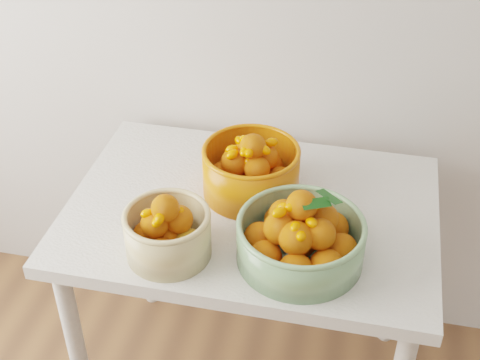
# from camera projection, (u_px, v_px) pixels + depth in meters

# --- Properties ---
(table) EXTENTS (1.00, 0.70, 0.75)m
(table) POSITION_uv_depth(u_px,v_px,m) (251.00, 234.00, 1.88)
(table) COLOR silver
(table) RESTS_ON ground
(bowl_cream) EXTENTS (0.23, 0.23, 0.18)m
(bowl_cream) POSITION_uv_depth(u_px,v_px,m) (168.00, 232.00, 1.63)
(bowl_cream) COLOR #CDB57D
(bowl_cream) RESTS_ON table
(bowl_green) EXTENTS (0.40, 0.40, 0.20)m
(bowl_green) POSITION_uv_depth(u_px,v_px,m) (301.00, 238.00, 1.61)
(bowl_green) COLOR #759F6D
(bowl_green) RESTS_ON table
(bowl_orange) EXTENTS (0.30, 0.30, 0.19)m
(bowl_orange) POSITION_uv_depth(u_px,v_px,m) (251.00, 170.00, 1.83)
(bowl_orange) COLOR #D85C0B
(bowl_orange) RESTS_ON table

